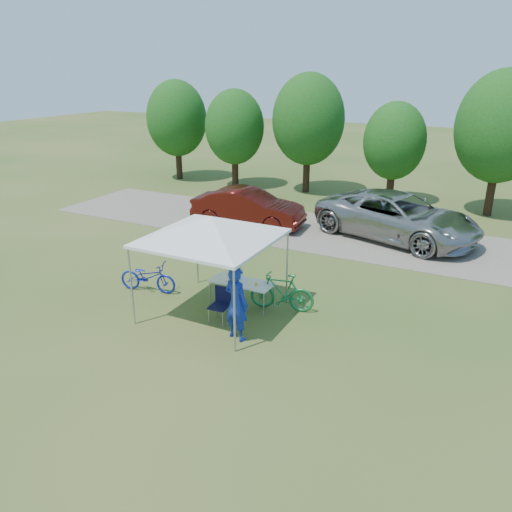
# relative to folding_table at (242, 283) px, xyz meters

# --- Properties ---
(ground) EXTENTS (100.00, 100.00, 0.00)m
(ground) POSITION_rel_folding_table_xyz_m (-0.47, -0.72, -0.69)
(ground) COLOR #2D5119
(ground) RESTS_ON ground
(gravel_strip) EXTENTS (24.00, 5.00, 0.02)m
(gravel_strip) POSITION_rel_folding_table_xyz_m (-0.47, 7.28, -0.68)
(gravel_strip) COLOR gray
(gravel_strip) RESTS_ON ground
(canopy) EXTENTS (4.53, 4.53, 3.00)m
(canopy) POSITION_rel_folding_table_xyz_m (-0.47, -0.72, 1.96)
(canopy) COLOR #A5A5AA
(canopy) RESTS_ON ground
(treeline) EXTENTS (24.89, 4.28, 6.30)m
(treeline) POSITION_rel_folding_table_xyz_m (-0.77, 13.33, 2.85)
(treeline) COLOR #382314
(treeline) RESTS_ON ground
(folding_table) EXTENTS (1.78, 0.74, 0.73)m
(folding_table) POSITION_rel_folding_table_xyz_m (0.00, 0.00, 0.00)
(folding_table) COLOR white
(folding_table) RESTS_ON ground
(folding_chair) EXTENTS (0.49, 0.51, 0.92)m
(folding_chair) POSITION_rel_folding_table_xyz_m (-0.06, -1.00, -0.15)
(folding_chair) COLOR black
(folding_chair) RESTS_ON ground
(cooler) EXTENTS (0.42, 0.28, 0.30)m
(cooler) POSITION_rel_folding_table_xyz_m (-0.23, 0.00, 0.20)
(cooler) COLOR white
(cooler) RESTS_ON folding_table
(ice_cream_cup) EXTENTS (0.09, 0.09, 0.06)m
(ice_cream_cup) POSITION_rel_folding_table_xyz_m (0.48, -0.05, 0.08)
(ice_cream_cup) COLOR gold
(ice_cream_cup) RESTS_ON folding_table
(cyclist) EXTENTS (0.78, 0.61, 1.90)m
(cyclist) POSITION_rel_folding_table_xyz_m (0.76, -1.65, 0.26)
(cyclist) COLOR #132A9A
(cyclist) RESTS_ON ground
(bike_blue) EXTENTS (1.85, 0.94, 0.93)m
(bike_blue) POSITION_rel_folding_table_xyz_m (-2.94, -0.43, -0.22)
(bike_blue) COLOR #121FA5
(bike_blue) RESTS_ON ground
(bike_green) EXTENTS (1.85, 0.85, 1.07)m
(bike_green) POSITION_rel_folding_table_xyz_m (1.11, 0.27, -0.15)
(bike_green) COLOR #1C8142
(bike_green) RESTS_ON ground
(minivan) EXTENTS (6.89, 4.65, 1.75)m
(minivan) POSITION_rel_folding_table_xyz_m (2.55, 7.85, 0.21)
(minivan) COLOR #A0A09C
(minivan) RESTS_ON gravel_strip
(sedan) EXTENTS (4.81, 2.07, 1.54)m
(sedan) POSITION_rel_folding_table_xyz_m (-3.35, 6.72, 0.10)
(sedan) COLOR #4C100C
(sedan) RESTS_ON gravel_strip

